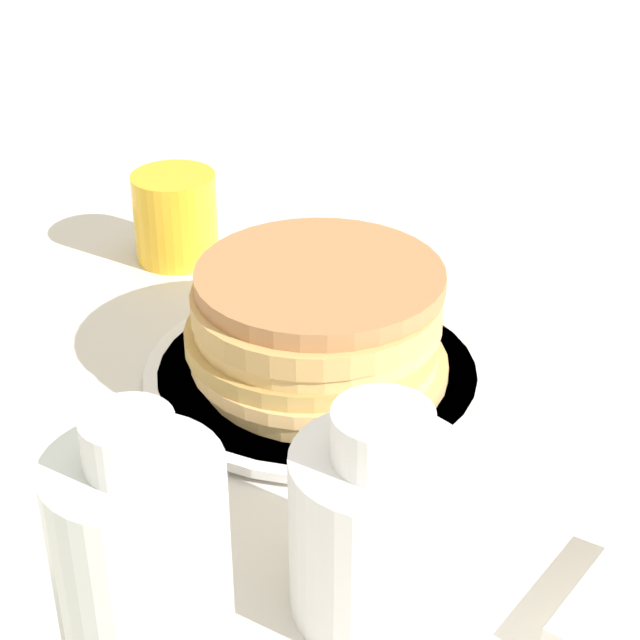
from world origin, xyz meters
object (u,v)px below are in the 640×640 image
pancake_stack (317,323)px  cream_jug (379,525)px  plate (320,374)px  juice_glass (176,217)px

pancake_stack → cream_jug: cream_jug is taller
plate → cream_jug: 0.24m
juice_glass → cream_jug: cream_jug is taller
plate → cream_jug: bearing=-152.5°
pancake_stack → juice_glass: size_ratio=2.41×
plate → pancake_stack: pancake_stack is taller
plate → cream_jug: size_ratio=1.98×
pancake_stack → cream_jug: (-0.20, -0.11, 0.00)m
plate → pancake_stack: (-0.00, 0.00, 0.04)m
plate → pancake_stack: bearing=127.0°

